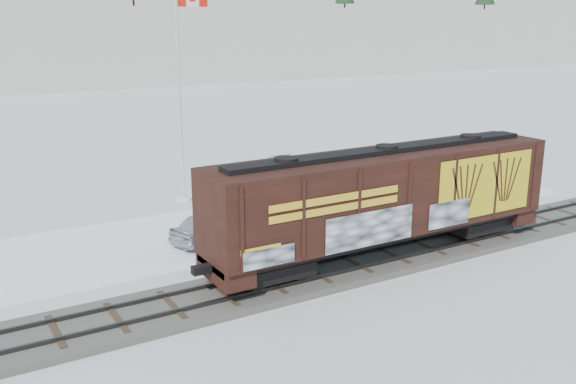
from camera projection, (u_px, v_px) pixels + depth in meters
ground at (313, 278)px, 25.88m from camera, size 500.00×500.00×0.00m
rail_track at (313, 275)px, 25.85m from camera, size 50.00×3.40×0.43m
parking_strip at (232, 228)px, 32.10m from camera, size 40.00×8.00×0.03m
hopper_railcar at (385, 196)px, 26.86m from camera, size 16.03×3.06×4.59m
flagpole at (183, 124)px, 35.93m from camera, size 2.30×0.90×11.97m
car_silver at (212, 225)px, 30.07m from camera, size 4.64×3.17×1.47m
car_white at (320, 194)px, 35.36m from camera, size 4.83×3.26×1.51m
car_dark at (304, 200)px, 34.43m from camera, size 5.05×3.49×1.36m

